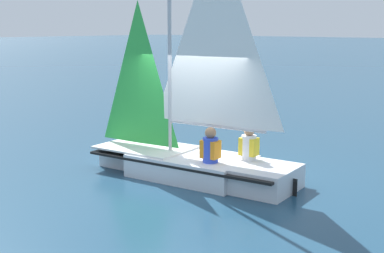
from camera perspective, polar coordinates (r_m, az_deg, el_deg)
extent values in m
plane|color=navy|center=(11.12, 0.00, -5.41)|extent=(260.00, 260.00, 0.00)
cube|color=silver|center=(11.06, 0.00, -4.25)|extent=(2.59, 1.80, 0.47)
cube|color=silver|center=(12.06, -6.79, -3.06)|extent=(1.11, 0.95, 0.47)
cube|color=silver|center=(10.24, 8.03, -5.57)|extent=(1.17, 1.39, 0.47)
cube|color=black|center=(11.02, 0.00, -3.50)|extent=(4.46, 2.06, 0.05)
cube|color=silver|center=(11.69, -4.93, -2.19)|extent=(2.14, 1.62, 0.04)
cylinder|color=#B7B7BC|center=(11.00, -2.40, 8.79)|extent=(0.08, 0.08, 4.51)
cylinder|color=#B7B7BC|center=(10.57, 2.50, 0.07)|extent=(2.19, 0.36, 0.07)
pyramid|color=white|center=(10.39, 2.58, 10.28)|extent=(2.08, 0.33, 3.69)
pyramid|color=green|center=(11.54, -5.70, 5.72)|extent=(1.47, 0.24, 3.05)
cube|color=black|center=(10.05, 10.92, -6.41)|extent=(0.08, 0.04, 0.33)
cube|color=black|center=(10.50, 1.96, -5.08)|extent=(0.31, 0.27, 0.45)
cylinder|color=blue|center=(10.38, 1.98, -2.56)|extent=(0.34, 0.34, 0.50)
cube|color=orange|center=(10.38, 1.98, -2.42)|extent=(0.37, 0.30, 0.35)
sphere|color=#A87A56|center=(10.31, 1.99, -0.67)|extent=(0.22, 0.22, 0.22)
cube|color=black|center=(10.78, 6.03, -4.72)|extent=(0.31, 0.27, 0.45)
cylinder|color=white|center=(10.67, 6.08, -2.26)|extent=(0.34, 0.34, 0.50)
cube|color=yellow|center=(10.66, 6.09, -2.13)|extent=(0.37, 0.30, 0.35)
sphere|color=#A87A56|center=(10.59, 6.12, -0.42)|extent=(0.22, 0.22, 0.22)
cylinder|color=black|center=(10.58, 6.13, 0.02)|extent=(0.23, 0.23, 0.06)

